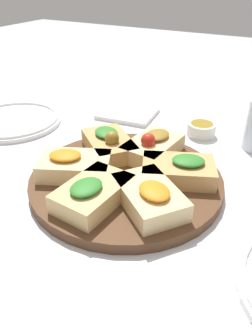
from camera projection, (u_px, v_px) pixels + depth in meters
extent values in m
plane|color=silver|center=(126.00, 184.00, 0.57)|extent=(3.00, 3.00, 0.00)
cylinder|color=#51331E|center=(126.00, 180.00, 0.57)|extent=(0.33, 0.33, 0.02)
cube|color=#DBB775|center=(93.00, 194.00, 0.49)|extent=(0.09, 0.13, 0.03)
ellipsoid|color=#2D7A28|center=(86.00, 187.00, 0.47)|extent=(0.05, 0.06, 0.01)
cube|color=#E5C689|center=(149.00, 197.00, 0.49)|extent=(0.14, 0.13, 0.03)
ellipsoid|color=orange|center=(154.00, 191.00, 0.46)|extent=(0.07, 0.07, 0.01)
cube|color=tan|center=(178.00, 171.00, 0.55)|extent=(0.14, 0.12, 0.03)
ellipsoid|color=#2D7A28|center=(188.00, 161.00, 0.53)|extent=(0.07, 0.06, 0.01)
cube|color=#E5C689|center=(153.00, 148.00, 0.62)|extent=(0.09, 0.13, 0.03)
ellipsoid|color=olive|center=(157.00, 135.00, 0.61)|extent=(0.05, 0.06, 0.01)
sphere|color=red|center=(148.00, 140.00, 0.59)|extent=(0.03, 0.03, 0.03)
cube|color=tan|center=(109.00, 145.00, 0.62)|extent=(0.14, 0.13, 0.03)
ellipsoid|color=#2D7A28|center=(106.00, 132.00, 0.62)|extent=(0.07, 0.07, 0.01)
sphere|color=olive|center=(112.00, 138.00, 0.60)|extent=(0.03, 0.03, 0.03)
cube|color=#E5C689|center=(75.00, 166.00, 0.56)|extent=(0.14, 0.12, 0.03)
ellipsoid|color=orange|center=(65.00, 155.00, 0.55)|extent=(0.07, 0.06, 0.01)
cylinder|color=white|center=(14.00, 121.00, 0.79)|extent=(0.22, 0.22, 0.01)
torus|color=white|center=(13.00, 119.00, 0.79)|extent=(0.21, 0.21, 0.01)
cube|color=white|center=(128.00, 113.00, 0.83)|extent=(0.15, 0.13, 0.01)
cylinder|color=silver|center=(201.00, 129.00, 0.73)|extent=(0.06, 0.06, 0.03)
cylinder|color=olive|center=(202.00, 124.00, 0.72)|extent=(0.05, 0.05, 0.01)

